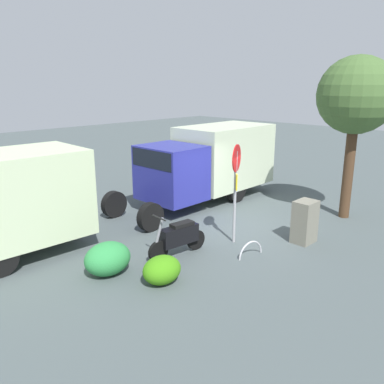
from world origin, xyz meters
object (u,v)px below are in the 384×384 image
box_truck_near (208,160)px  street_tree (356,97)px  motorcycle (179,237)px  stop_sign (236,179)px  bike_rack_hoop (250,256)px  utility_cabinet (305,222)px

box_truck_near → street_tree: street_tree is taller
motorcycle → stop_sign: size_ratio=0.64×
motorcycle → street_tree: 7.24m
street_tree → bike_rack_hoop: street_tree is taller
stop_sign → utility_cabinet: size_ratio=2.30×
street_tree → utility_cabinet: bearing=3.0°
street_tree → motorcycle: bearing=-16.0°
bike_rack_hoop → box_truck_near: bearing=-125.2°
motorcycle → utility_cabinet: (-3.13, 1.91, 0.10)m
street_tree → stop_sign: bearing=-16.1°
bike_rack_hoop → stop_sign: bearing=-115.7°
utility_cabinet → bike_rack_hoop: size_ratio=1.45×
street_tree → utility_cabinet: (2.98, 0.15, -3.38)m
box_truck_near → stop_sign: bearing=51.9°
street_tree → bike_rack_hoop: 6.28m
utility_cabinet → motorcycle: bearing=-31.4°
motorcycle → bike_rack_hoop: size_ratio=2.13×
motorcycle → street_tree: bearing=170.0°
stop_sign → bike_rack_hoop: 2.14m
stop_sign → street_tree: 5.03m
utility_cabinet → bike_rack_hoop: bearing=-15.2°
motorcycle → utility_cabinet: bearing=154.7°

